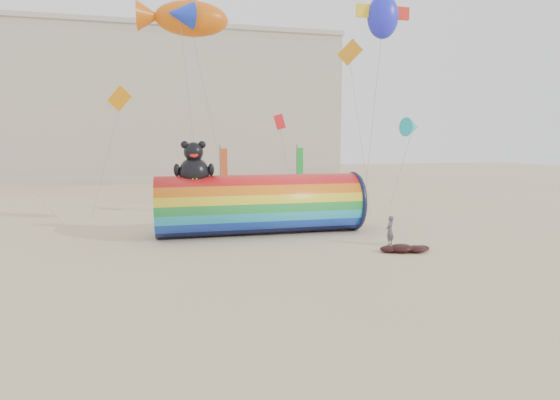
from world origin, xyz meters
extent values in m
plane|color=#CCB58C|center=(0.00, 0.00, 0.00)|extent=(160.00, 160.00, 0.00)
cube|color=#B7AD99|center=(-12.00, 46.00, 10.00)|extent=(60.00, 15.00, 20.00)
cube|color=#28303D|center=(-12.00, 38.44, 10.50)|extent=(59.50, 0.12, 17.00)
cube|color=#B2ADA0|center=(-12.00, 46.00, 20.30)|extent=(60.40, 15.40, 0.60)
cylinder|color=red|center=(0.03, 4.64, 1.75)|extent=(12.03, 3.51, 3.51)
torus|color=#0F1438|center=(5.92, 4.64, 1.75)|extent=(0.24, 3.68, 3.68)
cylinder|color=black|center=(6.07, 4.64, 1.75)|extent=(0.06, 3.47, 3.47)
ellipsoid|color=black|center=(-3.78, 4.64, 3.66)|extent=(1.71, 1.53, 1.80)
ellipsoid|color=yellow|center=(-3.78, 4.09, 3.56)|extent=(0.88, 0.39, 0.77)
sphere|color=black|center=(-3.78, 4.64, 4.86)|extent=(1.10, 1.10, 1.10)
sphere|color=black|center=(-4.26, 4.64, 5.26)|extent=(0.44, 0.44, 0.44)
sphere|color=black|center=(-3.30, 4.64, 5.26)|extent=(0.44, 0.44, 0.44)
ellipsoid|color=red|center=(-3.78, 4.19, 4.71)|extent=(0.49, 0.18, 0.31)
ellipsoid|color=black|center=(-4.73, 4.54, 3.86)|extent=(0.36, 0.36, 0.72)
ellipsoid|color=black|center=(-2.83, 4.54, 3.86)|extent=(0.36, 0.36, 0.72)
imported|color=#4C4F53|center=(6.10, 0.04, 0.79)|extent=(0.69, 0.66, 1.58)
ellipsoid|color=#330A09|center=(6.01, -1.41, 0.20)|extent=(1.17, 0.99, 0.41)
ellipsoid|color=#330A09|center=(6.71, -1.61, 0.17)|extent=(0.99, 0.84, 0.34)
ellipsoid|color=#330A09|center=(5.41, -1.26, 0.16)|extent=(0.91, 0.77, 0.32)
ellipsoid|color=#330A09|center=(6.31, -1.01, 0.14)|extent=(0.78, 0.66, 0.27)
ellipsoid|color=#330A09|center=(7.21, -1.31, 0.13)|extent=(0.73, 0.62, 0.25)
cylinder|color=#59595E|center=(-3.48, 12.84, 2.60)|extent=(0.10, 0.10, 5.20)
cube|color=#1766AC|center=(-3.17, 12.84, 2.65)|extent=(0.56, 0.06, 4.50)
cylinder|color=#59595E|center=(-1.27, 15.59, 2.60)|extent=(0.10, 0.10, 5.20)
cube|color=#D0491D|center=(-0.96, 15.59, 2.65)|extent=(0.56, 0.06, 4.50)
cylinder|color=#59595E|center=(5.86, 17.76, 2.60)|extent=(0.10, 0.10, 5.20)
cube|color=green|center=(6.17, 17.76, 2.65)|extent=(0.56, 0.06, 4.50)
ellipsoid|color=#2125EA|center=(5.93, 1.29, 11.86)|extent=(1.67, 1.30, 2.22)
ellipsoid|color=#D65D0B|center=(-3.67, 5.11, 12.17)|extent=(4.02, 1.89, 1.89)
cube|color=orange|center=(-8.19, 9.68, 8.19)|extent=(0.99, 0.06, 1.39)
cube|color=orange|center=(6.78, 7.79, 11.37)|extent=(1.03, 0.06, 1.44)
cone|color=#1934D8|center=(-4.29, 4.27, 12.15)|extent=(1.46, 1.46, 1.32)
cube|color=red|center=(2.19, 8.87, 6.77)|extent=(0.61, 0.61, 0.97)
cone|color=#19B7CA|center=(12.11, 8.70, 6.50)|extent=(1.38, 1.38, 1.25)
camera|label=1|loc=(-4.65, -20.56, 5.42)|focal=28.00mm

